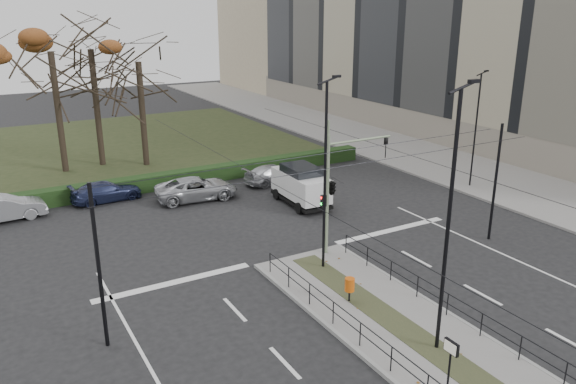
{
  "coord_description": "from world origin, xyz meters",
  "views": [
    {
      "loc": [
        -12.57,
        -15.95,
        11.29
      ],
      "look_at": [
        0.52,
        6.89,
        2.62
      ],
      "focal_mm": 35.0,
      "sensor_mm": 36.0,
      "label": 1
    }
  ],
  "objects_px": {
    "streetlamp_median_far": "(325,175)",
    "bare_tree_near": "(139,70)",
    "rust_tree": "(51,52)",
    "white_van": "(301,184)",
    "streetlamp_median_near": "(449,222)",
    "bare_tree_center": "(92,58)",
    "streetlamp_sidewalk": "(476,129)",
    "parked_car_fifth": "(274,174)",
    "parked_car_fourth": "(197,189)",
    "info_panel": "(451,354)",
    "parked_car_second": "(3,208)",
    "litter_bin": "(350,285)",
    "parked_car_third": "(106,191)",
    "traffic_light": "(333,185)"
  },
  "relations": [
    {
      "from": "litter_bin",
      "to": "bare_tree_center",
      "type": "distance_m",
      "value": 27.34
    },
    {
      "from": "parked_car_second",
      "to": "streetlamp_sidewalk",
      "type": "bearing_deg",
      "value": -111.34
    },
    {
      "from": "rust_tree",
      "to": "streetlamp_sidewalk",
      "type": "bearing_deg",
      "value": -37.06
    },
    {
      "from": "litter_bin",
      "to": "parked_car_fifth",
      "type": "xyz_separation_m",
      "value": [
        5.22,
        15.9,
        -0.25
      ]
    },
    {
      "from": "litter_bin",
      "to": "parked_car_second",
      "type": "distance_m",
      "value": 20.45
    },
    {
      "from": "bare_tree_center",
      "to": "streetlamp_sidewalk",
      "type": "bearing_deg",
      "value": -41.51
    },
    {
      "from": "litter_bin",
      "to": "rust_tree",
      "type": "distance_m",
      "value": 27.52
    },
    {
      "from": "streetlamp_median_near",
      "to": "rust_tree",
      "type": "distance_m",
      "value": 30.85
    },
    {
      "from": "parked_car_second",
      "to": "white_van",
      "type": "height_order",
      "value": "white_van"
    },
    {
      "from": "rust_tree",
      "to": "white_van",
      "type": "bearing_deg",
      "value": -51.98
    },
    {
      "from": "parked_car_fifth",
      "to": "info_panel",
      "type": "bearing_deg",
      "value": 160.1
    },
    {
      "from": "parked_car_third",
      "to": "litter_bin",
      "type": "bearing_deg",
      "value": -167.9
    },
    {
      "from": "litter_bin",
      "to": "streetlamp_median_near",
      "type": "relative_size",
      "value": 0.11
    },
    {
      "from": "bare_tree_center",
      "to": "bare_tree_near",
      "type": "relative_size",
      "value": 1.12
    },
    {
      "from": "litter_bin",
      "to": "bare_tree_near",
      "type": "height_order",
      "value": "bare_tree_near"
    },
    {
      "from": "info_panel",
      "to": "streetlamp_median_far",
      "type": "distance_m",
      "value": 9.98
    },
    {
      "from": "parked_car_fourth",
      "to": "streetlamp_median_near",
      "type": "bearing_deg",
      "value": -170.3
    },
    {
      "from": "streetlamp_sidewalk",
      "to": "parked_car_third",
      "type": "height_order",
      "value": "streetlamp_sidewalk"
    },
    {
      "from": "streetlamp_median_near",
      "to": "bare_tree_center",
      "type": "xyz_separation_m",
      "value": [
        -4.64,
        30.25,
        3.11
      ]
    },
    {
      "from": "streetlamp_median_far",
      "to": "parked_car_second",
      "type": "bearing_deg",
      "value": 130.89
    },
    {
      "from": "streetlamp_median_near",
      "to": "parked_car_second",
      "type": "distance_m",
      "value": 24.69
    },
    {
      "from": "litter_bin",
      "to": "streetlamp_sidewalk",
      "type": "relative_size",
      "value": 0.14
    },
    {
      "from": "traffic_light",
      "to": "litter_bin",
      "type": "xyz_separation_m",
      "value": [
        -2.13,
        -4.4,
        -2.62
      ]
    },
    {
      "from": "streetlamp_median_near",
      "to": "traffic_light",
      "type": "bearing_deg",
      "value": 80.9
    },
    {
      "from": "bare_tree_center",
      "to": "parked_car_fifth",
      "type": "relative_size",
      "value": 2.63
    },
    {
      "from": "parked_car_fifth",
      "to": "parked_car_fourth",
      "type": "bearing_deg",
      "value": 91.91
    },
    {
      "from": "streetlamp_sidewalk",
      "to": "bare_tree_near",
      "type": "relative_size",
      "value": 0.74
    },
    {
      "from": "rust_tree",
      "to": "bare_tree_center",
      "type": "height_order",
      "value": "bare_tree_center"
    },
    {
      "from": "rust_tree",
      "to": "bare_tree_near",
      "type": "relative_size",
      "value": 1.1
    },
    {
      "from": "info_panel",
      "to": "bare_tree_near",
      "type": "bearing_deg",
      "value": 90.14
    },
    {
      "from": "streetlamp_median_near",
      "to": "parked_car_fourth",
      "type": "relative_size",
      "value": 1.82
    },
    {
      "from": "streetlamp_median_near",
      "to": "streetlamp_sidewalk",
      "type": "distance_m",
      "value": 19.81
    },
    {
      "from": "parked_car_second",
      "to": "parked_car_fourth",
      "type": "relative_size",
      "value": 0.89
    },
    {
      "from": "info_panel",
      "to": "parked_car_second",
      "type": "xyz_separation_m",
      "value": [
        -10.26,
        23.36,
        -0.99
      ]
    },
    {
      "from": "info_panel",
      "to": "streetlamp_median_near",
      "type": "bearing_deg",
      "value": 51.43
    },
    {
      "from": "streetlamp_sidewalk",
      "to": "white_van",
      "type": "relative_size",
      "value": 1.66
    },
    {
      "from": "streetlamp_median_near",
      "to": "streetlamp_median_far",
      "type": "distance_m",
      "value": 7.28
    },
    {
      "from": "streetlamp_median_far",
      "to": "bare_tree_near",
      "type": "bearing_deg",
      "value": 95.03
    },
    {
      "from": "traffic_light",
      "to": "parked_car_second",
      "type": "bearing_deg",
      "value": 136.4
    },
    {
      "from": "white_van",
      "to": "bare_tree_near",
      "type": "height_order",
      "value": "bare_tree_near"
    },
    {
      "from": "bare_tree_center",
      "to": "streetlamp_median_near",
      "type": "bearing_deg",
      "value": -81.27
    },
    {
      "from": "bare_tree_near",
      "to": "parked_car_second",
      "type": "bearing_deg",
      "value": -144.04
    },
    {
      "from": "streetlamp_median_far",
      "to": "rust_tree",
      "type": "relative_size",
      "value": 0.77
    },
    {
      "from": "bare_tree_near",
      "to": "litter_bin",
      "type": "bearing_deg",
      "value": -87.61
    },
    {
      "from": "parked_car_fourth",
      "to": "bare_tree_near",
      "type": "xyz_separation_m",
      "value": [
        -0.46,
        9.23,
        6.38
      ]
    },
    {
      "from": "parked_car_third",
      "to": "parked_car_fifth",
      "type": "distance_m",
      "value": 10.85
    },
    {
      "from": "parked_car_second",
      "to": "bare_tree_center",
      "type": "distance_m",
      "value": 13.66
    },
    {
      "from": "streetlamp_median_near",
      "to": "parked_car_fifth",
      "type": "relative_size",
      "value": 2.14
    },
    {
      "from": "white_van",
      "to": "info_panel",
      "type": "bearing_deg",
      "value": -107.42
    },
    {
      "from": "white_van",
      "to": "rust_tree",
      "type": "xyz_separation_m",
      "value": [
        -11.17,
        14.28,
        7.22
      ]
    }
  ]
}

